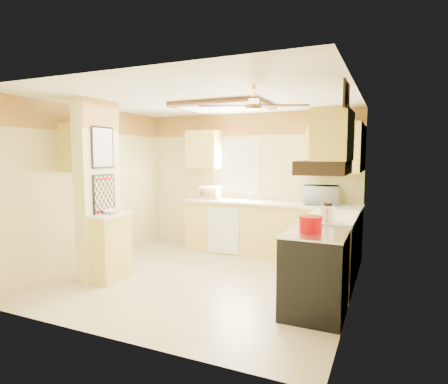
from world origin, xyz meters
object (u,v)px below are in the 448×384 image
at_px(stove, 315,274).
at_px(kettle, 328,213).
at_px(microwave, 321,195).
at_px(bowl, 113,212).
at_px(dutch_oven, 311,224).

distance_m(stove, kettle, 0.79).
relative_size(microwave, kettle, 2.33).
bearing_deg(bowl, kettle, 10.32).
xyz_separation_m(microwave, bowl, (-2.47, -2.17, -0.13)).
distance_m(bowl, kettle, 2.87).
distance_m(stove, microwave, 2.30).
height_order(bowl, dutch_oven, dutch_oven).
height_order(stove, dutch_oven, dutch_oven).
bearing_deg(dutch_oven, stove, -4.33).
height_order(microwave, kettle, microwave).
bearing_deg(dutch_oven, kettle, 79.08).
bearing_deg(kettle, microwave, 102.00).
xyz_separation_m(microwave, kettle, (0.35, -1.66, -0.04)).
distance_m(stove, dutch_oven, 0.55).
height_order(stove, bowl, bowl).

